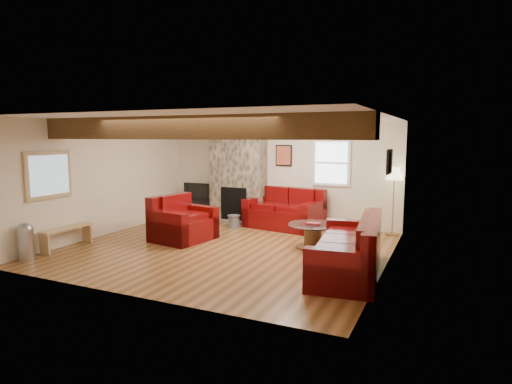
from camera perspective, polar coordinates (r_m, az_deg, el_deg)
room at (r=8.20m, az=-4.08°, el=0.98°), size 8.00×8.00×8.00m
oak_beam at (r=7.08m, az=-9.06°, el=8.47°), size 6.00×0.36×0.38m
chimney_breast at (r=10.87m, az=-2.41°, el=2.42°), size 1.40×0.67×2.50m
back_window at (r=10.21m, az=10.02°, el=3.85°), size 0.90×0.08×1.10m
hatch_window at (r=8.93m, az=-25.91°, el=2.06°), size 0.08×1.00×0.90m
ceiling_dome at (r=8.60m, az=4.12°, el=9.22°), size 0.40×0.40×0.18m
artwork_back at (r=10.57m, az=3.70°, el=4.88°), size 0.42×0.06×0.52m
artwork_right at (r=7.52m, az=17.30°, el=3.90°), size 0.06×0.55×0.42m
sofa_three at (r=7.00m, az=12.08°, el=-7.00°), size 1.23×2.41×0.89m
loveseat at (r=10.18m, az=3.75°, el=-2.20°), size 1.90×1.28×0.94m
armchair_red at (r=9.09m, az=-9.68°, el=-3.48°), size 1.18×1.30×0.93m
coffee_table at (r=8.44m, az=7.59°, el=-5.86°), size 0.97×0.97×0.51m
tv_cabinet at (r=11.62m, az=-7.61°, el=-2.20°), size 0.94×0.38×0.47m
television at (r=11.55m, az=-7.65°, el=0.09°), size 0.80×0.11×0.46m
floor_lamp at (r=9.81m, az=17.97°, el=1.88°), size 0.38×0.38×1.50m
pine_bench at (r=9.15m, az=-23.89°, el=-5.59°), size 0.26×1.10×0.41m
pedal_bin at (r=8.58m, az=-28.35°, el=-5.81°), size 0.35×0.35×0.68m
coal_bucket at (r=10.26m, az=-2.98°, el=-3.90°), size 0.33×0.33×0.31m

